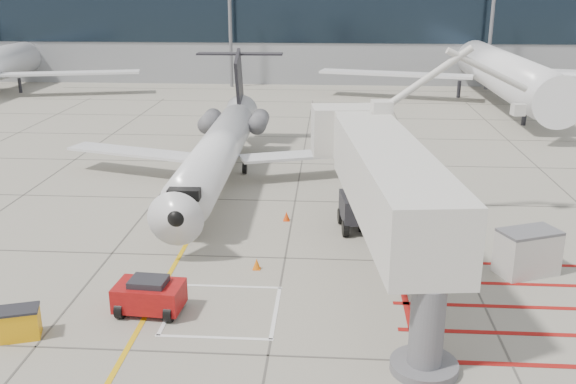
# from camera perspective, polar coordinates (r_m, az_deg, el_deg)

# --- Properties ---
(ground_plane) EXTENTS (260.00, 260.00, 0.00)m
(ground_plane) POSITION_cam_1_polar(r_m,az_deg,el_deg) (25.56, -0.91, -9.53)
(ground_plane) COLOR gray
(ground_plane) RESTS_ON ground
(regional_jet) EXTENTS (21.69, 27.16, 7.04)m
(regional_jet) POSITION_cam_1_polar(r_m,az_deg,el_deg) (36.84, -6.83, 4.88)
(regional_jet) COLOR silver
(regional_jet) RESTS_ON ground_plane
(jet_bridge) EXTENTS (11.05, 19.79, 7.56)m
(jet_bridge) POSITION_cam_1_polar(r_m,az_deg,el_deg) (25.90, 9.01, -0.31)
(jet_bridge) COLOR silver
(jet_bridge) RESTS_ON ground_plane
(pushback_tug) EXTENTS (2.60, 1.74, 1.45)m
(pushback_tug) POSITION_cam_1_polar(r_m,az_deg,el_deg) (24.91, -12.23, -8.89)
(pushback_tug) COLOR #990E0F
(pushback_tug) RESTS_ON ground_plane
(spill_bin) EXTENTS (1.51, 1.23, 1.13)m
(spill_bin) POSITION_cam_1_polar(r_m,az_deg,el_deg) (24.66, -22.73, -10.68)
(spill_bin) COLOR #EAA10D
(spill_bin) RESTS_ON ground_plane
(baggage_cart) EXTENTS (1.75, 1.22, 1.04)m
(baggage_cart) POSITION_cam_1_polar(r_m,az_deg,el_deg) (32.60, 7.43, -2.41)
(baggage_cart) COLOR slate
(baggage_cart) RESTS_ON ground_plane
(ground_power_unit) EXTENTS (2.83, 2.28, 1.96)m
(ground_power_unit) POSITION_cam_1_polar(r_m,az_deg,el_deg) (29.16, 20.52, -5.02)
(ground_power_unit) COLOR beige
(ground_power_unit) RESTS_ON ground_plane
(cone_nose) EXTENTS (0.35, 0.35, 0.48)m
(cone_nose) POSITION_cam_1_polar(r_m,az_deg,el_deg) (28.03, -2.81, -6.40)
(cone_nose) COLOR #DD620B
(cone_nose) RESTS_ON ground_plane
(cone_side) EXTENTS (0.35, 0.35, 0.49)m
(cone_side) POSITION_cam_1_polar(r_m,az_deg,el_deg) (33.55, -0.14, -2.16)
(cone_side) COLOR #DF3F0B
(cone_side) RESTS_ON ground_plane
(terminal_building) EXTENTS (180.00, 28.00, 14.00)m
(terminal_building) POSITION_cam_1_polar(r_m,az_deg,el_deg) (93.05, 9.13, 14.88)
(terminal_building) COLOR gray
(terminal_building) RESTS_ON ground_plane
(terminal_glass_band) EXTENTS (180.00, 0.10, 6.00)m
(terminal_glass_band) POSITION_cam_1_polar(r_m,az_deg,el_deg) (79.03, 10.06, 15.03)
(terminal_glass_band) COLOR black
(terminal_glass_band) RESTS_ON ground_plane
(bg_aircraft_c) EXTENTS (36.36, 40.40, 12.12)m
(bg_aircraft_c) POSITION_cam_1_polar(r_m,az_deg,el_deg) (70.85, 18.05, 12.54)
(bg_aircraft_c) COLOR silver
(bg_aircraft_c) RESTS_ON ground_plane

